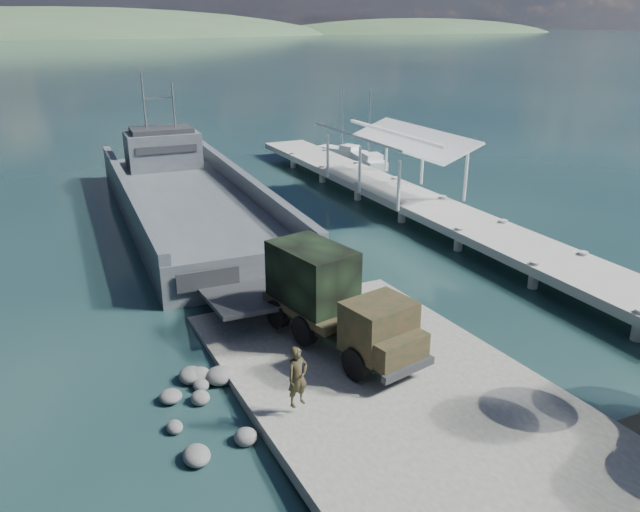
# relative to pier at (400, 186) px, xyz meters

# --- Properties ---
(ground) EXTENTS (1400.00, 1400.00, 0.00)m
(ground) POSITION_rel_pier_xyz_m (-13.00, -18.77, -1.60)
(ground) COLOR #163436
(ground) RESTS_ON ground
(boat_ramp) EXTENTS (10.00, 18.00, 0.50)m
(boat_ramp) POSITION_rel_pier_xyz_m (-13.00, -19.77, -1.35)
(boat_ramp) COLOR slate
(boat_ramp) RESTS_ON ground
(shoreline_rocks) EXTENTS (3.20, 5.60, 0.90)m
(shoreline_rocks) POSITION_rel_pier_xyz_m (-19.20, -18.27, -1.60)
(shoreline_rocks) COLOR #565653
(shoreline_rocks) RESTS_ON ground
(distant_headlands) EXTENTS (1000.00, 240.00, 48.00)m
(distant_headlands) POSITION_rel_pier_xyz_m (37.00, 541.23, -1.60)
(distant_headlands) COLOR #3A5C39
(distant_headlands) RESTS_ON ground
(pier) EXTENTS (6.40, 44.00, 6.10)m
(pier) POSITION_rel_pier_xyz_m (0.00, 0.00, 0.00)
(pier) COLOR #A09F96
(pier) RESTS_ON ground
(landing_craft) EXTENTS (9.61, 32.86, 9.66)m
(landing_craft) POSITION_rel_pier_xyz_m (-13.97, 3.99, -0.81)
(landing_craft) COLOR #474D53
(landing_craft) RESTS_ON ground
(military_truck) EXTENTS (3.83, 8.05, 3.59)m
(military_truck) POSITION_rel_pier_xyz_m (-13.45, -16.14, 0.69)
(military_truck) COLOR black
(military_truck) RESTS_ON boat_ramp
(soldier) EXTENTS (0.84, 0.65, 2.04)m
(soldier) POSITION_rel_pier_xyz_m (-16.72, -20.11, -0.08)
(soldier) COLOR #212D19
(soldier) RESTS_ON boat_ramp
(sailboat_near) EXTENTS (2.68, 5.97, 7.02)m
(sailboat_near) POSITION_rel_pier_xyz_m (5.10, 13.21, -1.23)
(sailboat_near) COLOR white
(sailboat_near) RESTS_ON ground
(sailboat_far) EXTENTS (3.38, 5.54, 6.51)m
(sailboat_far) POSITION_rel_pier_xyz_m (4.96, 18.07, -1.25)
(sailboat_far) COLOR white
(sailboat_far) RESTS_ON ground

